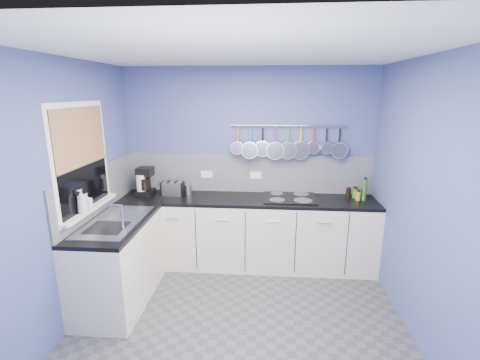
# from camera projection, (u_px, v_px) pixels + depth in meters

# --- Properties ---
(floor) EXTENTS (3.20, 3.00, 0.02)m
(floor) POSITION_uv_depth(u_px,v_px,m) (239.00, 324.00, 3.32)
(floor) COLOR #47474C
(floor) RESTS_ON ground
(ceiling) EXTENTS (3.20, 3.00, 0.02)m
(ceiling) POSITION_uv_depth(u_px,v_px,m) (239.00, 50.00, 2.69)
(ceiling) COLOR white
(ceiling) RESTS_ON ground
(wall_back) EXTENTS (3.20, 0.02, 2.50)m
(wall_back) POSITION_uv_depth(u_px,v_px,m) (248.00, 166.00, 4.46)
(wall_back) COLOR #444E8A
(wall_back) RESTS_ON ground
(wall_front) EXTENTS (3.20, 0.02, 2.50)m
(wall_front) POSITION_uv_depth(u_px,v_px,m) (212.00, 305.00, 1.55)
(wall_front) COLOR #444E8A
(wall_front) RESTS_ON ground
(wall_left) EXTENTS (0.02, 3.00, 2.50)m
(wall_left) POSITION_uv_depth(u_px,v_px,m) (65.00, 197.00, 3.13)
(wall_left) COLOR #444E8A
(wall_left) RESTS_ON ground
(wall_right) EXTENTS (0.02, 3.00, 2.50)m
(wall_right) POSITION_uv_depth(u_px,v_px,m) (428.00, 206.00, 2.88)
(wall_right) COLOR #444E8A
(wall_right) RESTS_ON ground
(backsplash_back) EXTENTS (3.20, 0.02, 0.50)m
(backsplash_back) POSITION_uv_depth(u_px,v_px,m) (248.00, 173.00, 4.47)
(backsplash_back) COLOR #90929B
(backsplash_back) RESTS_ON wall_back
(backsplash_left) EXTENTS (0.02, 1.80, 0.50)m
(backsplash_left) POSITION_uv_depth(u_px,v_px,m) (100.00, 189.00, 3.73)
(backsplash_left) COLOR #90929B
(backsplash_left) RESTS_ON wall_left
(cabinet_run_back) EXTENTS (3.20, 0.60, 0.86)m
(cabinet_run_back) POSITION_uv_depth(u_px,v_px,m) (247.00, 233.00, 4.37)
(cabinet_run_back) COLOR beige
(cabinet_run_back) RESTS_ON ground
(worktop_back) EXTENTS (3.20, 0.60, 0.04)m
(worktop_back) POSITION_uv_depth(u_px,v_px,m) (247.00, 200.00, 4.26)
(worktop_back) COLOR black
(worktop_back) RESTS_ON cabinet_run_back
(cabinet_run_left) EXTENTS (0.60, 1.20, 0.86)m
(cabinet_run_left) POSITION_uv_depth(u_px,v_px,m) (119.00, 263.00, 3.60)
(cabinet_run_left) COLOR beige
(cabinet_run_left) RESTS_ON ground
(worktop_left) EXTENTS (0.60, 1.20, 0.04)m
(worktop_left) POSITION_uv_depth(u_px,v_px,m) (115.00, 223.00, 3.49)
(worktop_left) COLOR black
(worktop_left) RESTS_ON cabinet_run_left
(window_frame) EXTENTS (0.01, 1.00, 1.10)m
(window_frame) POSITION_uv_depth(u_px,v_px,m) (82.00, 159.00, 3.34)
(window_frame) COLOR white
(window_frame) RESTS_ON wall_left
(window_glass) EXTENTS (0.01, 0.90, 1.00)m
(window_glass) POSITION_uv_depth(u_px,v_px,m) (82.00, 159.00, 3.34)
(window_glass) COLOR black
(window_glass) RESTS_ON wall_left
(bamboo_blind) EXTENTS (0.01, 0.90, 0.55)m
(bamboo_blind) POSITION_uv_depth(u_px,v_px,m) (81.00, 136.00, 3.28)
(bamboo_blind) COLOR #AA7F58
(bamboo_blind) RESTS_ON wall_left
(window_sill) EXTENTS (0.10, 0.98, 0.03)m
(window_sill) POSITION_uv_depth(u_px,v_px,m) (90.00, 208.00, 3.47)
(window_sill) COLOR white
(window_sill) RESTS_ON wall_left
(sink_unit) EXTENTS (0.50, 0.95, 0.01)m
(sink_unit) POSITION_uv_depth(u_px,v_px,m) (115.00, 221.00, 3.48)
(sink_unit) COLOR silver
(sink_unit) RESTS_ON worktop_left
(mixer_tap) EXTENTS (0.12, 0.08, 0.26)m
(mixer_tap) POSITION_uv_depth(u_px,v_px,m) (122.00, 216.00, 3.26)
(mixer_tap) COLOR silver
(mixer_tap) RESTS_ON worktop_left
(socket_left) EXTENTS (0.15, 0.01, 0.09)m
(socket_left) POSITION_uv_depth(u_px,v_px,m) (207.00, 174.00, 4.50)
(socket_left) COLOR white
(socket_left) RESTS_ON backsplash_back
(socket_right) EXTENTS (0.15, 0.01, 0.09)m
(socket_right) POSITION_uv_depth(u_px,v_px,m) (256.00, 175.00, 4.45)
(socket_right) COLOR white
(socket_right) RESTS_ON backsplash_back
(pot_rail) EXTENTS (1.45, 0.02, 0.02)m
(pot_rail) POSITION_uv_depth(u_px,v_px,m) (288.00, 126.00, 4.23)
(pot_rail) COLOR silver
(pot_rail) RESTS_ON wall_back
(soap_bottle_a) EXTENTS (0.11, 0.11, 0.24)m
(soap_bottle_a) POSITION_uv_depth(u_px,v_px,m) (82.00, 201.00, 3.27)
(soap_bottle_a) COLOR white
(soap_bottle_a) RESTS_ON window_sill
(soap_bottle_b) EXTENTS (0.08, 0.08, 0.17)m
(soap_bottle_b) POSITION_uv_depth(u_px,v_px,m) (87.00, 202.00, 3.36)
(soap_bottle_b) COLOR white
(soap_bottle_b) RESTS_ON window_sill
(paper_towel) EXTENTS (0.16, 0.16, 0.27)m
(paper_towel) POSITION_uv_depth(u_px,v_px,m) (141.00, 185.00, 4.32)
(paper_towel) COLOR white
(paper_towel) RESTS_ON worktop_back
(coffee_maker) EXTENTS (0.21, 0.23, 0.35)m
(coffee_maker) POSITION_uv_depth(u_px,v_px,m) (145.00, 181.00, 4.35)
(coffee_maker) COLOR black
(coffee_maker) RESTS_ON worktop_back
(toaster) EXTENTS (0.28, 0.18, 0.17)m
(toaster) POSITION_uv_depth(u_px,v_px,m) (173.00, 189.00, 4.36)
(toaster) COLOR silver
(toaster) RESTS_ON worktop_back
(canister) EXTENTS (0.11, 0.11, 0.13)m
(canister) POSITION_uv_depth(u_px,v_px,m) (188.00, 189.00, 4.39)
(canister) COLOR silver
(canister) RESTS_ON worktop_back
(hob) EXTENTS (0.64, 0.57, 0.01)m
(hob) POSITION_uv_depth(u_px,v_px,m) (289.00, 197.00, 4.26)
(hob) COLOR black
(hob) RESTS_ON worktop_back
(pan_0) EXTENTS (0.17, 0.11, 0.36)m
(pan_0) POSITION_uv_depth(u_px,v_px,m) (238.00, 140.00, 4.32)
(pan_0) COLOR silver
(pan_0) RESTS_ON pot_rail
(pan_1) EXTENTS (0.22, 0.12, 0.41)m
(pan_1) POSITION_uv_depth(u_px,v_px,m) (250.00, 142.00, 4.31)
(pan_1) COLOR silver
(pan_1) RESTS_ON pot_rail
(pan_2) EXTENTS (0.21, 0.06, 0.40)m
(pan_2) POSITION_uv_depth(u_px,v_px,m) (263.00, 141.00, 4.30)
(pan_2) COLOR silver
(pan_2) RESTS_ON pot_rail
(pan_3) EXTENTS (0.23, 0.10, 0.42)m
(pan_3) POSITION_uv_depth(u_px,v_px,m) (275.00, 142.00, 4.29)
(pan_3) COLOR silver
(pan_3) RESTS_ON pot_rail
(pan_4) EXTENTS (0.23, 0.09, 0.42)m
(pan_4) POSITION_uv_depth(u_px,v_px,m) (288.00, 142.00, 4.27)
(pan_4) COLOR silver
(pan_4) RESTS_ON pot_rail
(pan_5) EXTENTS (0.23, 0.07, 0.42)m
(pan_5) POSITION_uv_depth(u_px,v_px,m) (301.00, 143.00, 4.26)
(pan_5) COLOR silver
(pan_5) RESTS_ON pot_rail
(pan_6) EXTENTS (0.17, 0.05, 0.36)m
(pan_6) POSITION_uv_depth(u_px,v_px,m) (314.00, 140.00, 4.24)
(pan_6) COLOR silver
(pan_6) RESTS_ON pot_rail
(pan_7) EXTENTS (0.15, 0.11, 0.34)m
(pan_7) POSITION_uv_depth(u_px,v_px,m) (326.00, 140.00, 4.23)
(pan_7) COLOR silver
(pan_7) RESTS_ON pot_rail
(pan_8) EXTENTS (0.21, 0.08, 0.40)m
(pan_8) POSITION_uv_depth(u_px,v_px,m) (339.00, 142.00, 4.22)
(pan_8) COLOR silver
(pan_8) RESTS_ON pot_rail
(condiment_0) EXTENTS (0.06, 0.06, 0.12)m
(condiment_0) POSITION_uv_depth(u_px,v_px,m) (364.00, 193.00, 4.25)
(condiment_0) COLOR black
(condiment_0) RESTS_ON worktop_back
(condiment_1) EXTENTS (0.07, 0.07, 0.12)m
(condiment_1) POSITION_uv_depth(u_px,v_px,m) (355.00, 193.00, 4.25)
(condiment_1) COLOR #3F721E
(condiment_1) RESTS_ON worktop_back
(condiment_2) EXTENTS (0.06, 0.06, 0.11)m
(condiment_2) POSITION_uv_depth(u_px,v_px,m) (348.00, 193.00, 4.25)
(condiment_2) COLOR black
(condiment_2) RESTS_ON worktop_back
(condiment_3) EXTENTS (0.05, 0.05, 0.27)m
(condiment_3) POSITION_uv_depth(u_px,v_px,m) (364.00, 190.00, 4.12)
(condiment_3) COLOR #265919
(condiment_3) RESTS_ON worktop_back
(condiment_4) EXTENTS (0.06, 0.06, 0.11)m
(condiment_4) POSITION_uv_depth(u_px,v_px,m) (358.00, 196.00, 4.15)
(condiment_4) COLOR olive
(condiment_4) RESTS_ON worktop_back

